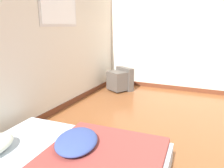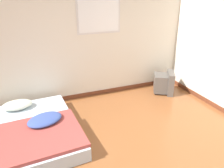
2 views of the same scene
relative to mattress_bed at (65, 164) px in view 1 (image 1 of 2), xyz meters
The scene contains 4 objects.
ground_plane 1.55m from the mattress_bed, 58.39° to the right, with size 20.00×20.00×0.00m, color brown.
wall_back 1.81m from the mattress_bed, 54.19° to the left, with size 7.58×0.08×2.60m.
mattress_bed is the anchor object (origin of this frame).
crt_tv 2.92m from the mattress_bed, 12.54° to the left, with size 0.58×0.59×0.49m.
Camera 1 is at (-2.22, 0.20, 1.36)m, focal length 35.00 mm.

